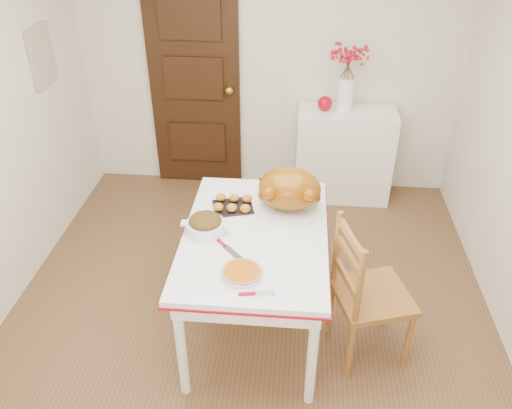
# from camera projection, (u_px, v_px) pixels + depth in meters

# --- Properties ---
(floor) EXTENTS (3.50, 4.00, 0.00)m
(floor) POSITION_uv_depth(u_px,v_px,m) (248.00, 321.00, 3.67)
(floor) COLOR #543A1E
(floor) RESTS_ON ground
(wall_back) EXTENTS (3.50, 0.00, 2.50)m
(wall_back) POSITION_uv_depth(u_px,v_px,m) (270.00, 62.00, 4.66)
(wall_back) COLOR silver
(wall_back) RESTS_ON ground
(door_back) EXTENTS (0.85, 0.06, 2.06)m
(door_back) POSITION_uv_depth(u_px,v_px,m) (195.00, 84.00, 4.81)
(door_back) COLOR black
(door_back) RESTS_ON ground
(photo_board) EXTENTS (0.03, 0.35, 0.45)m
(photo_board) POSITION_uv_depth(u_px,v_px,m) (42.00, 56.00, 3.99)
(photo_board) COLOR tan
(photo_board) RESTS_ON ground
(sideboard) EXTENTS (0.89, 0.40, 0.89)m
(sideboard) POSITION_uv_depth(u_px,v_px,m) (344.00, 155.00, 4.86)
(sideboard) COLOR white
(sideboard) RESTS_ON floor
(kitchen_table) EXTENTS (0.92, 1.34, 0.80)m
(kitchen_table) POSITION_uv_depth(u_px,v_px,m) (255.00, 281.00, 3.43)
(kitchen_table) COLOR white
(kitchen_table) RESTS_ON floor
(chair_oak) EXTENTS (0.55, 0.55, 1.01)m
(chair_oak) POSITION_uv_depth(u_px,v_px,m) (373.00, 292.00, 3.19)
(chair_oak) COLOR #916124
(chair_oak) RESTS_ON floor
(berry_vase) EXTENTS (0.32, 0.32, 0.63)m
(berry_vase) POSITION_uv_depth(u_px,v_px,m) (347.00, 77.00, 4.45)
(berry_vase) COLOR white
(berry_vase) RESTS_ON sideboard
(apple) EXTENTS (0.13, 0.13, 0.13)m
(apple) POSITION_uv_depth(u_px,v_px,m) (325.00, 103.00, 4.60)
(apple) COLOR #9D0313
(apple) RESTS_ON sideboard
(turkey_platter) EXTENTS (0.56, 0.49, 0.30)m
(turkey_platter) POSITION_uv_depth(u_px,v_px,m) (289.00, 191.00, 3.34)
(turkey_platter) COLOR #9A5507
(turkey_platter) RESTS_ON kitchen_table
(pumpkin_pie) EXTENTS (0.29, 0.29, 0.05)m
(pumpkin_pie) POSITION_uv_depth(u_px,v_px,m) (242.00, 272.00, 2.86)
(pumpkin_pie) COLOR #B15409
(pumpkin_pie) RESTS_ON kitchen_table
(stuffing_dish) EXTENTS (0.34, 0.29, 0.12)m
(stuffing_dish) POSITION_uv_depth(u_px,v_px,m) (205.00, 224.00, 3.18)
(stuffing_dish) COLOR #523A14
(stuffing_dish) RESTS_ON kitchen_table
(rolls_tray) EXTENTS (0.30, 0.26, 0.07)m
(rolls_tray) POSITION_uv_depth(u_px,v_px,m) (233.00, 204.00, 3.43)
(rolls_tray) COLOR #CA6F21
(rolls_tray) RESTS_ON kitchen_table
(pie_server) EXTENTS (0.20, 0.09, 0.01)m
(pie_server) POSITION_uv_depth(u_px,v_px,m) (257.00, 293.00, 2.74)
(pie_server) COLOR silver
(pie_server) RESTS_ON kitchen_table
(carving_knife) EXTENTS (0.21, 0.22, 0.01)m
(carving_knife) POSITION_uv_depth(u_px,v_px,m) (228.00, 249.00, 3.06)
(carving_knife) COLOR silver
(carving_knife) RESTS_ON kitchen_table
(drinking_glass) EXTENTS (0.07, 0.07, 0.10)m
(drinking_glass) POSITION_uv_depth(u_px,v_px,m) (263.00, 186.00, 3.59)
(drinking_glass) COLOR white
(drinking_glass) RESTS_ON kitchen_table
(shaker_pair) EXTENTS (0.10, 0.05, 0.10)m
(shaker_pair) POSITION_uv_depth(u_px,v_px,m) (309.00, 185.00, 3.60)
(shaker_pair) COLOR white
(shaker_pair) RESTS_ON kitchen_table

